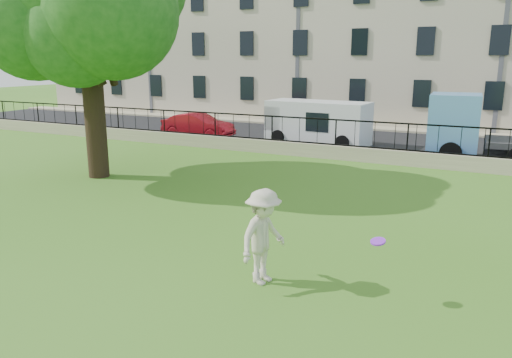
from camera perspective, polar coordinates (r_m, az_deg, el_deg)
The scene contains 10 objects.
ground at distance 11.45m, azimuth -9.48°, elevation -8.46°, with size 120.00×120.00×0.00m, color #3E741B.
retaining_wall at distance 21.87m, azimuth 9.02°, elevation 3.06°, with size 50.00×0.40×0.60m, color gray.
iron_railing at distance 21.73m, azimuth 9.10°, elevation 5.27°, with size 50.00×0.05×1.13m.
street at distance 26.38m, azimuth 12.05°, elevation 4.09°, with size 60.00×9.00×0.01m, color black.
sidewalk at distance 31.39m, azimuth 14.43°, elevation 5.57°, with size 60.00×1.40×0.12m, color gray.
building_row at distance 36.76m, azimuth 17.03°, elevation 17.27°, with size 56.40×10.40×13.80m.
man at distance 9.63m, azimuth 0.85°, elevation -6.61°, with size 1.22×0.70×1.88m, color beige.
frisbee at distance 9.15m, azimuth 13.77°, elevation -6.94°, with size 0.27×0.27×0.03m, color #8D27DD.
red_sedan at distance 27.56m, azimuth -6.65°, elevation 6.08°, with size 1.39×4.00×1.32m, color #B31622.
white_van at distance 25.55m, azimuth 7.07°, elevation 6.41°, with size 5.11×1.99×2.15m, color silver.
Camera 1 is at (6.28, -8.56, 4.29)m, focal length 35.00 mm.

